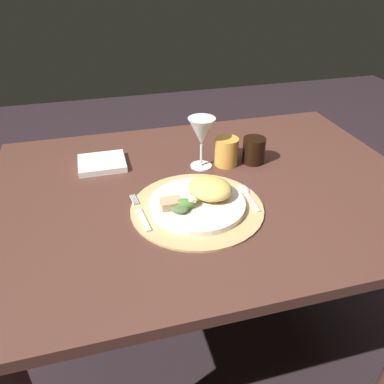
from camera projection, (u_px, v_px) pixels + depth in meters
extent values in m
plane|color=black|center=(204.00, 345.00, 1.46)|extent=(6.00, 6.00, 0.00)
cube|color=#4E2D24|center=(208.00, 190.00, 1.08)|extent=(1.19, 0.88, 0.03)
cylinder|color=#4A2821|center=(48.00, 240.00, 1.45)|extent=(0.08, 0.08, 0.69)
cylinder|color=#4D3028|center=(295.00, 200.00, 1.68)|extent=(0.08, 0.08, 0.69)
cylinder|color=tan|center=(197.00, 208.00, 0.98)|extent=(0.34, 0.34, 0.01)
cylinder|color=white|center=(197.00, 204.00, 0.97)|extent=(0.25, 0.25, 0.02)
ellipsoid|color=#E6C25F|center=(210.00, 188.00, 0.98)|extent=(0.16, 0.16, 0.05)
ellipsoid|color=#4A6634|center=(178.00, 207.00, 0.93)|extent=(0.07, 0.07, 0.02)
ellipsoid|color=#2A7A11|center=(179.00, 204.00, 0.95)|extent=(0.05, 0.05, 0.01)
ellipsoid|color=#4D7C33|center=(184.00, 204.00, 0.94)|extent=(0.06, 0.04, 0.02)
ellipsoid|color=#3A7C1E|center=(184.00, 207.00, 0.93)|extent=(0.06, 0.06, 0.02)
cube|color=beige|center=(192.00, 199.00, 0.94)|extent=(0.02, 0.03, 0.01)
cube|color=beige|center=(191.00, 199.00, 0.94)|extent=(0.03, 0.03, 0.01)
cube|color=tan|center=(172.00, 203.00, 0.94)|extent=(0.05, 0.04, 0.02)
cube|color=silver|center=(144.00, 220.00, 0.92)|extent=(0.02, 0.10, 0.00)
cube|color=silver|center=(132.00, 200.00, 1.00)|extent=(0.01, 0.04, 0.00)
cube|color=silver|center=(133.00, 200.00, 1.00)|extent=(0.01, 0.04, 0.00)
cube|color=silver|center=(135.00, 200.00, 1.00)|extent=(0.01, 0.04, 0.00)
cube|color=silver|center=(136.00, 199.00, 1.00)|extent=(0.01, 0.04, 0.00)
cube|color=silver|center=(252.00, 202.00, 0.99)|extent=(0.01, 0.09, 0.00)
ellipsoid|color=silver|center=(243.00, 189.00, 1.04)|extent=(0.03, 0.05, 0.01)
cube|color=white|center=(102.00, 163.00, 1.17)|extent=(0.14, 0.12, 0.02)
cylinder|color=silver|center=(201.00, 166.00, 1.17)|extent=(0.07, 0.07, 0.00)
cylinder|color=silver|center=(201.00, 155.00, 1.15)|extent=(0.01, 0.01, 0.07)
cone|color=silver|center=(202.00, 132.00, 1.11)|extent=(0.08, 0.08, 0.08)
cylinder|color=gold|center=(226.00, 152.00, 1.16)|extent=(0.07, 0.07, 0.09)
cylinder|color=black|center=(254.00, 150.00, 1.17)|extent=(0.07, 0.07, 0.08)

